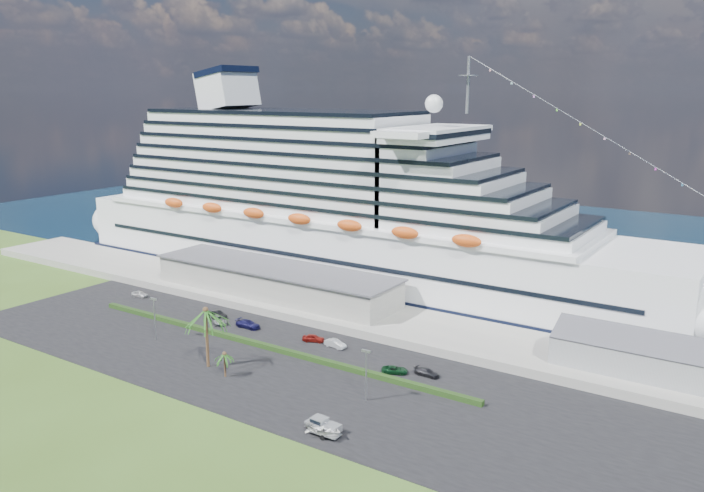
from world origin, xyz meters
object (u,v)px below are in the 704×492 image
Objects in this scene: pickup_truck at (323,424)px; cruise_ship at (346,215)px; parked_car_3 at (248,324)px; boat_trailer at (324,428)px.

cruise_ship is at bearing 121.64° from pickup_truck.
parked_car_3 is (3.99, -41.36, -15.79)m from cruise_ship.
pickup_truck reaches higher than parked_car_3.
boat_trailer is (38.73, -27.46, 0.40)m from parked_car_3.
pickup_truck is (41.68, -67.64, -15.54)m from cruise_ship.
pickup_truck reaches higher than boat_trailer.
cruise_ship is 35.22× the size of parked_car_3.
pickup_truck is 0.88× the size of boat_trailer.
boat_trailer is (42.72, -68.82, -15.38)m from cruise_ship.
boat_trailer is at bearing -58.17° from cruise_ship.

